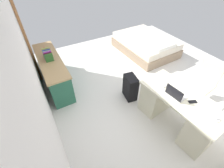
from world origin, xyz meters
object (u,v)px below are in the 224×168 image
(office_chair, at_px, (201,86))
(laptop, at_px, (175,94))
(suitcase_black, at_px, (130,87))
(figurine_small, at_px, (44,49))
(bed, at_px, (145,45))
(desk, at_px, (177,110))
(cell_phone_near_laptop, at_px, (193,102))
(computer_mouse, at_px, (164,86))
(credenza, at_px, (53,72))
(desk_lamp, at_px, (221,106))

(office_chair, height_order, laptop, laptop)
(suitcase_black, distance_m, figurine_small, 2.26)
(bed, bearing_deg, desk, 152.70)
(laptop, distance_m, cell_phone_near_laptop, 0.29)
(suitcase_black, bearing_deg, cell_phone_near_laptop, -153.28)
(office_chair, distance_m, cell_phone_near_laptop, 1.00)
(office_chair, height_order, cell_phone_near_laptop, office_chair)
(computer_mouse, bearing_deg, credenza, 33.11)
(desk_lamp, bearing_deg, computer_mouse, 9.85)
(suitcase_black, xyz_separation_m, laptop, (-0.93, -0.21, 0.51))
(credenza, relative_size, cell_phone_near_laptop, 13.24)
(credenza, xyz_separation_m, suitcase_black, (-1.31, -1.36, -0.08))
(office_chair, height_order, suitcase_black, office_chair)
(desk_lamp, bearing_deg, cell_phone_near_laptop, 2.27)
(office_chair, distance_m, figurine_small, 3.65)
(desk, height_order, credenza, desk)
(credenza, bearing_deg, computer_mouse, -141.27)
(bed, bearing_deg, computer_mouse, 147.23)
(cell_phone_near_laptop, bearing_deg, computer_mouse, 39.01)
(suitcase_black, relative_size, computer_mouse, 5.72)
(suitcase_black, height_order, cell_phone_near_laptop, cell_phone_near_laptop)
(bed, bearing_deg, laptop, 149.88)
(suitcase_black, bearing_deg, desk, -152.88)
(credenza, bearing_deg, office_chair, -129.16)
(suitcase_black, bearing_deg, bed, -38.06)
(desk, bearing_deg, credenza, 35.85)
(bed, distance_m, figurine_small, 3.04)
(laptop, xyz_separation_m, figurine_small, (2.67, 1.58, -0.01))
(credenza, relative_size, bed, 0.93)
(bed, relative_size, laptop, 5.89)
(credenza, relative_size, computer_mouse, 18.00)
(laptop, bearing_deg, figurine_small, 30.57)
(computer_mouse, bearing_deg, laptop, 170.98)
(cell_phone_near_laptop, bearing_deg, office_chair, -43.15)
(credenza, bearing_deg, suitcase_black, -133.98)
(office_chair, bearing_deg, credenza, 50.84)
(computer_mouse, height_order, figurine_small, figurine_small)
(desk, height_order, desk_lamp, desk_lamp)
(desk, relative_size, office_chair, 1.59)
(bed, xyz_separation_m, computer_mouse, (-2.15, 1.39, 0.52))
(computer_mouse, height_order, cell_phone_near_laptop, computer_mouse)
(laptop, distance_m, computer_mouse, 0.27)
(computer_mouse, bearing_deg, desk, -170.43)
(credenza, xyz_separation_m, laptop, (-2.25, -1.57, 0.43))
(office_chair, relative_size, laptop, 2.85)
(figurine_small, bearing_deg, bed, -94.84)
(cell_phone_near_laptop, bearing_deg, desk_lamp, -153.74)
(desk_lamp, height_order, figurine_small, desk_lamp)
(bed, height_order, laptop, laptop)
(suitcase_black, relative_size, laptop, 1.73)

